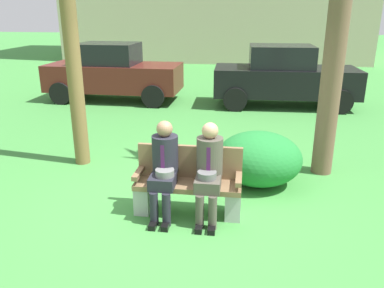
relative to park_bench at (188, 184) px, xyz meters
name	(u,v)px	position (x,y,z in m)	size (l,w,h in m)	color
ground_plane	(175,205)	(-0.21, 0.13, -0.40)	(80.00, 80.00, 0.00)	#408C3E
park_bench	(188,184)	(0.00, 0.00, 0.00)	(1.41, 0.44, 0.90)	brown
seated_man_left	(164,165)	(-0.30, -0.13, 0.31)	(0.34, 0.72, 1.28)	#23232D
seated_man_right	(209,167)	(0.28, -0.13, 0.31)	(0.34, 0.72, 1.28)	#4C473D
shrub_near_bench	(259,158)	(0.95, 1.05, 0.02)	(1.33, 1.22, 0.83)	#227B32
parked_car_near	(113,72)	(-3.21, 6.49, 0.44)	(3.93, 1.76, 1.68)	#591E19
parked_car_far	(284,76)	(1.75, 6.43, 0.44)	(3.94, 1.79, 1.68)	black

